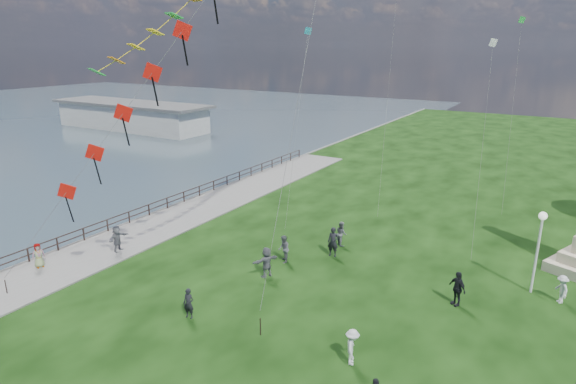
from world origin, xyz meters
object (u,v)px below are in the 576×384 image
Objects in this scene: person_10 at (39,257)px; person_0 at (189,303)px; person_11 at (267,262)px; person_6 at (333,242)px; lamppost at (540,235)px; person_5 at (117,240)px; person_2 at (352,347)px; person_1 at (284,249)px; person_7 at (341,233)px; pier_pavilion at (131,115)px; person_8 at (562,289)px; person_9 at (457,288)px.

person_0 is at bearing -68.32° from person_10.
person_6 is at bearing 179.77° from person_11.
person_5 is at bearing -161.24° from lamppost.
person_1 is at bearing 24.73° from person_2.
pier_pavilion is at bearing 16.04° from person_7.
person_2 reaches higher than person_0.
person_0 is 0.81× the size of person_6.
person_1 reaches higher than person_7.
person_8 is (7.37, 10.40, -0.04)m from person_2.
person_7 is at bearing 177.20° from lamppost.
person_10 is (37.00, -40.11, -1.07)m from pier_pavilion.
person_5 is (-10.13, -4.34, -0.00)m from person_1.
person_1 is (49.27, -31.65, -0.96)m from pier_pavilion.
person_7 is at bearing -28.95° from person_10.
person_11 is (-13.55, -5.95, -2.46)m from lamppost.
person_6 is (-11.47, -1.34, -2.41)m from lamppost.
lamppost is at bearing -45.76° from person_10.
person_2 reaches higher than person_10.
person_1 is at bearing 110.00° from person_7.
person_5 is 1.04× the size of person_7.
person_6 reaches higher than person_11.
person_5 is at bearing -99.29° from person_1.
pier_pavilion reaches higher than person_7.
person_1 is 14.90m from person_10.
lamppost is 2.42× the size of person_6.
person_9 is at bearing -27.73° from pier_pavilion.
person_2 is 9.04m from person_11.
person_7 is (-11.77, 0.58, -2.54)m from lamppost.
person_8 is 15.95m from person_11.
person_8 is (64.40, -28.33, -1.06)m from pier_pavilion.
lamppost is at bearing -138.68° from person_7.
lamppost is 28.83m from person_10.
person_10 is at bearing 86.12° from person_7.
person_6 reaches higher than person_8.
person_11 is (-1.77, -6.52, 0.08)m from person_7.
person_0 is 19.40m from person_8.
person_9 is at bearing 58.87° from person_1.
person_1 is 1.14× the size of person_10.
lamppost is at bearing -2.44° from person_6.
person_7 is at bearing 4.14° from person_2.
person_9 is (10.46, 0.25, 0.07)m from person_1.
person_8 is at bearing -140.28° from person_7.
person_11 is at bearing -34.39° from pier_pavilion.
person_0 reaches higher than person_8.
person_6 reaches higher than person_10.
person_0 is 12.54m from person_7.
person_0 is 10.11m from person_5.
person_5 is 26.39m from person_8.
person_0 is 8.48m from person_2.
lamppost reaches higher than person_1.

